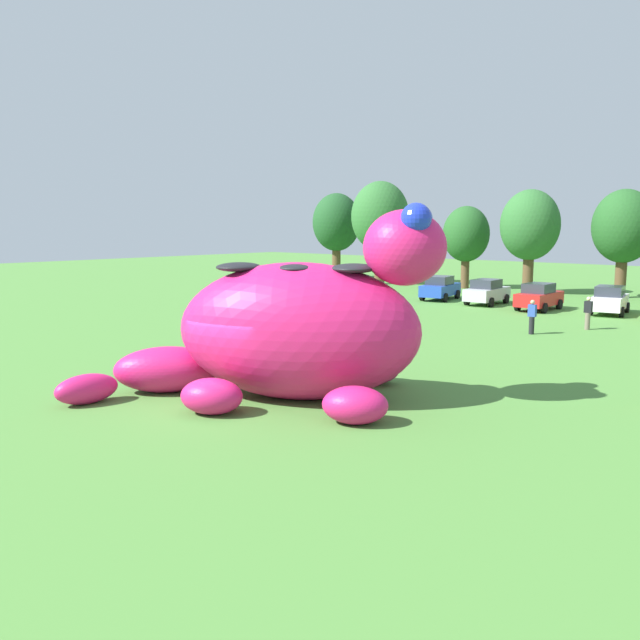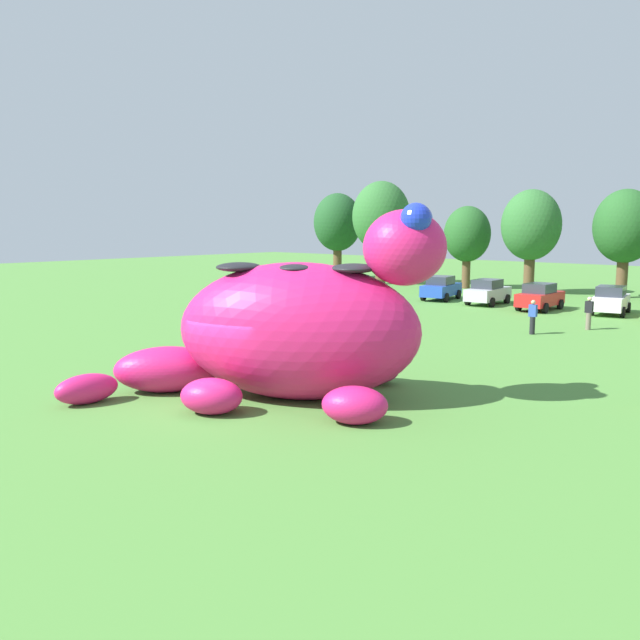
% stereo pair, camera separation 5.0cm
% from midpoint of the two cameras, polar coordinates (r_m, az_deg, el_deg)
% --- Properties ---
extents(ground_plane, '(160.00, 160.00, 0.00)m').
position_cam_midpoint_polar(ground_plane, '(20.55, -7.85, -7.11)').
color(ground_plane, '#4C8438').
extents(giant_inflatable_creature, '(9.85, 9.90, 6.01)m').
position_cam_midpoint_polar(giant_inflatable_creature, '(20.54, -1.98, -0.77)').
color(giant_inflatable_creature, '#E01E6B').
rests_on(giant_inflatable_creature, ground).
extents(car_blue, '(2.51, 4.35, 1.72)m').
position_cam_midpoint_polar(car_blue, '(48.81, 10.22, 2.73)').
color(car_blue, '#2347B7').
rests_on(car_blue, ground).
extents(car_silver, '(2.15, 4.21, 1.72)m').
position_cam_midpoint_polar(car_silver, '(46.62, 14.07, 2.36)').
color(car_silver, '#B7BABF').
rests_on(car_silver, ground).
extents(car_red, '(2.04, 4.15, 1.72)m').
position_cam_midpoint_polar(car_red, '(44.42, 18.22, 1.92)').
color(car_red, red).
rests_on(car_red, ground).
extents(car_white, '(2.48, 4.34, 1.72)m').
position_cam_midpoint_polar(car_white, '(43.96, 23.54, 1.58)').
color(car_white, white).
rests_on(car_white, ground).
extents(tree_far_left, '(4.78, 4.78, 8.49)m').
position_cam_midpoint_polar(tree_far_left, '(67.14, 1.40, 8.32)').
color(tree_far_left, brown).
rests_on(tree_far_left, ground).
extents(tree_left, '(5.22, 5.22, 9.27)m').
position_cam_midpoint_polar(tree_left, '(60.93, 5.15, 8.78)').
color(tree_left, brown).
rests_on(tree_left, ground).
extents(tree_mid_left, '(3.91, 3.91, 6.95)m').
position_cam_midpoint_polar(tree_mid_left, '(57.99, 12.39, 7.16)').
color(tree_mid_left, brown).
rests_on(tree_mid_left, ground).
extents(tree_centre_left, '(4.56, 4.56, 8.10)m').
position_cam_midpoint_polar(tree_centre_left, '(54.67, 17.53, 7.71)').
color(tree_centre_left, brown).
rests_on(tree_centre_left, ground).
extents(tree_centre, '(4.49, 4.49, 7.97)m').
position_cam_midpoint_polar(tree_centre, '(53.99, 24.56, 7.26)').
color(tree_centre, brown).
rests_on(tree_centre, ground).
extents(spectator_mid_field, '(0.38, 0.26, 1.71)m').
position_cam_midpoint_polar(spectator_mid_field, '(34.50, 17.67, 0.23)').
color(spectator_mid_field, black).
rests_on(spectator_mid_field, ground).
extents(spectator_by_cars, '(0.38, 0.26, 1.71)m').
position_cam_midpoint_polar(spectator_by_cars, '(37.00, 21.94, 0.54)').
color(spectator_by_cars, '#726656').
rests_on(spectator_by_cars, ground).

